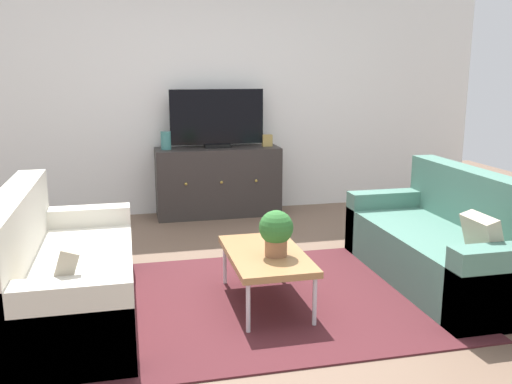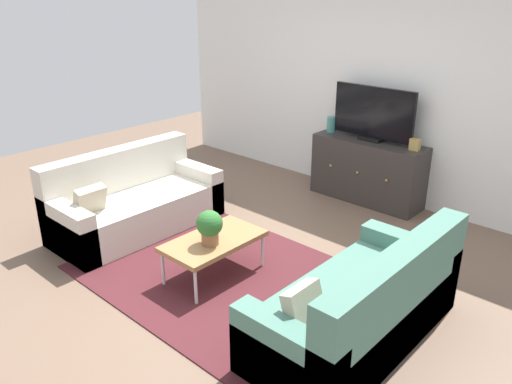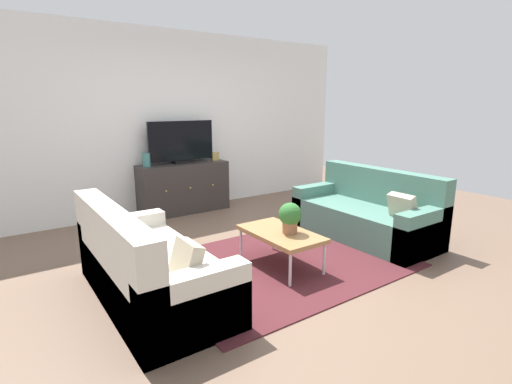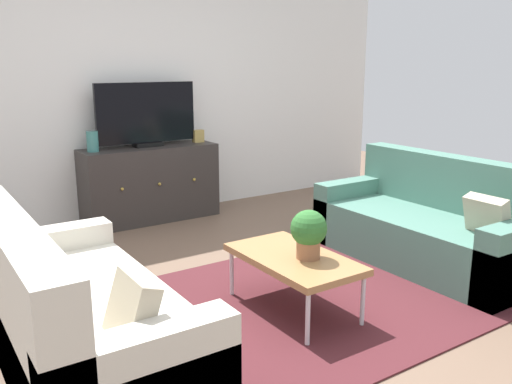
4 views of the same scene
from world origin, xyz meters
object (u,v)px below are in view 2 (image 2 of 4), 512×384
(couch_left_side, at_px, (132,204))
(coffee_table, at_px, (214,242))
(glass_vase, at_px, (331,124))
(tv_console, at_px, (367,171))
(couch_right_side, at_px, (365,311))
(potted_plant, at_px, (210,226))
(mantel_clock, at_px, (415,145))
(flat_screen_tv, at_px, (373,114))

(couch_left_side, xyz_separation_m, coffee_table, (1.39, -0.10, 0.07))
(coffee_table, distance_m, glass_vase, 2.57)
(coffee_table, bearing_deg, tv_console, 88.25)
(couch_right_side, bearing_deg, potted_plant, -172.71)
(couch_left_side, height_order, mantel_clock, mantel_clock)
(potted_plant, distance_m, glass_vase, 2.63)
(tv_console, relative_size, mantel_clock, 10.44)
(mantel_clock, bearing_deg, glass_vase, 180.00)
(coffee_table, relative_size, flat_screen_tv, 0.89)
(potted_plant, bearing_deg, couch_left_side, 172.75)
(couch_left_side, bearing_deg, coffee_table, -4.07)
(couch_left_side, distance_m, couch_right_side, 2.88)
(couch_left_side, xyz_separation_m, potted_plant, (1.44, -0.18, 0.27))
(flat_screen_tv, distance_m, glass_vase, 0.60)
(couch_right_side, height_order, potted_plant, couch_right_side)
(couch_left_side, distance_m, coffee_table, 1.39)
(tv_console, xyz_separation_m, glass_vase, (-0.56, 0.00, 0.48))
(glass_vase, bearing_deg, tv_console, -0.00)
(couch_right_side, relative_size, potted_plant, 5.72)
(potted_plant, xyz_separation_m, tv_console, (0.02, 2.56, -0.17))
(flat_screen_tv, relative_size, mantel_clock, 7.85)
(potted_plant, height_order, mantel_clock, mantel_clock)
(potted_plant, height_order, glass_vase, glass_vase)
(potted_plant, relative_size, mantel_clock, 2.39)
(couch_right_side, xyz_separation_m, flat_screen_tv, (-1.41, 2.39, 0.80))
(tv_console, distance_m, mantel_clock, 0.71)
(couch_right_side, relative_size, glass_vase, 9.20)
(coffee_table, relative_size, tv_console, 0.67)
(tv_console, height_order, flat_screen_tv, flat_screen_tv)
(mantel_clock, bearing_deg, potted_plant, -102.80)
(flat_screen_tv, height_order, glass_vase, flat_screen_tv)
(couch_left_side, height_order, flat_screen_tv, flat_screen_tv)
(couch_left_side, xyz_separation_m, couch_right_side, (2.88, 0.00, 0.00))
(couch_left_side, bearing_deg, mantel_clock, 49.57)
(couch_right_side, height_order, flat_screen_tv, flat_screen_tv)
(glass_vase, bearing_deg, coffee_table, -78.96)
(couch_left_side, xyz_separation_m, mantel_clock, (2.02, 2.37, 0.54))
(flat_screen_tv, bearing_deg, glass_vase, -177.95)
(potted_plant, distance_m, mantel_clock, 2.64)
(couch_right_side, bearing_deg, mantel_clock, 109.74)
(couch_right_side, distance_m, potted_plant, 1.47)
(couch_right_side, distance_m, mantel_clock, 2.58)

